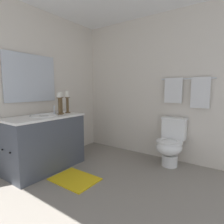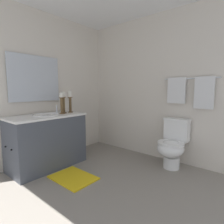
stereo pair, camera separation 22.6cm
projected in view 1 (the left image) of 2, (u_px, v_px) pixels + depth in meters
The scene contains 14 objects.
floor at pixel (114, 189), 2.22m from camera, with size 3.00×2.71×0.02m, color gray.
wall_back at pixel (158, 88), 3.17m from camera, with size 3.00×0.04×2.45m, color silver.
wall_left at pixel (37, 88), 2.93m from camera, with size 0.04×2.71×2.45m, color silver.
vanity_cabinet at pixel (45, 142), 2.74m from camera, with size 0.58×1.14×0.81m.
sink_basin at pixel (44, 118), 2.70m from camera, with size 0.40×0.40×0.24m.
mirror at pixel (31, 78), 2.78m from camera, with size 0.02×0.83×0.72m, color silver.
candle_holder_tall at pixel (67, 101), 3.03m from camera, with size 0.09×0.09×0.36m.
candle_holder_short at pixel (61, 102), 2.90m from camera, with size 0.09×0.09×0.35m.
candle_holder_mid at pixel (60, 103), 2.82m from camera, with size 0.09×0.09×0.33m.
toilet at pixel (171, 143), 2.85m from camera, with size 0.39×0.54×0.75m.
towel_bar at pixel (187, 79), 2.82m from camera, with size 0.02×0.02×0.80m, color silver.
towel_near_vanity at pixel (173, 90), 2.95m from camera, with size 0.28×0.03×0.40m, color white.
towel_center at pixel (200, 93), 2.72m from camera, with size 0.26×0.03×0.46m, color white.
bath_mat at pixel (75, 179), 2.43m from camera, with size 0.60×0.44×0.02m, color yellow.
Camera 1 is at (1.18, -1.72, 1.20)m, focal length 29.24 mm.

